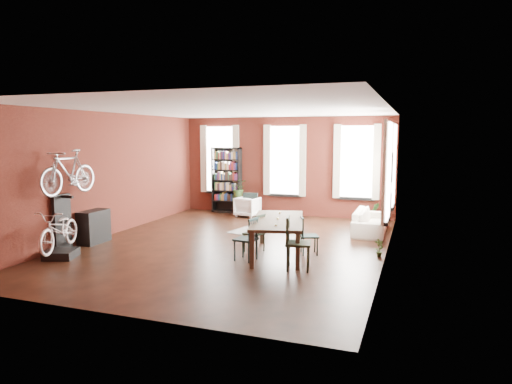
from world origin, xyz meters
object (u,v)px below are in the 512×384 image
at_px(dining_chair_d, 309,236).
at_px(bookshelf, 227,180).
at_px(bike_trainer, 61,254).
at_px(cream_sofa, 371,218).
at_px(dining_chair_b, 254,233).
at_px(plant_stand, 239,206).
at_px(console_table, 94,227).
at_px(bicycle_floor, 59,211).
at_px(dining_table, 278,237).
at_px(dining_chair_c, 298,243).
at_px(dining_chair_a, 246,239).
at_px(white_armchair, 248,206).

distance_m(dining_chair_d, bookshelf, 5.98).
relative_size(bookshelf, bike_trainer, 3.69).
bearing_deg(cream_sofa, dining_chair_b, 142.88).
relative_size(dining_chair_d, bookshelf, 0.37).
bearing_deg(plant_stand, console_table, -109.82).
relative_size(bike_trainer, bicycle_floor, 0.36).
relative_size(bookshelf, bicycle_floor, 1.32).
distance_m(dining_table, dining_chair_b, 0.59).
bearing_deg(dining_chair_c, dining_table, 26.62).
distance_m(dining_chair_a, plant_stand, 5.68).
relative_size(dining_chair_b, bike_trainer, 1.43).
distance_m(dining_chair_d, white_armchair, 4.93).
bearing_deg(console_table, cream_sofa, 29.33).
height_order(plant_stand, bicycle_floor, bicycle_floor).
relative_size(dining_chair_d, bike_trainer, 1.38).
bearing_deg(dining_chair_d, bike_trainer, 90.93).
distance_m(dining_table, white_armchair, 4.85).
height_order(dining_table, plant_stand, dining_table).
bearing_deg(console_table, white_armchair, 64.43).
xyz_separation_m(dining_chair_a, bike_trainer, (-3.79, -1.16, -0.37)).
relative_size(dining_table, dining_chair_b, 2.73).
height_order(dining_chair_b, cream_sofa, dining_chair_b).
distance_m(console_table, plant_stand, 5.31).
xyz_separation_m(cream_sofa, bicycle_floor, (-6.01, -4.85, 0.60)).
distance_m(dining_chair_b, bike_trainer, 4.18).
relative_size(bookshelf, console_table, 2.75).
bearing_deg(cream_sofa, dining_chair_a, 149.50).
bearing_deg(plant_stand, dining_chair_a, -66.77).
relative_size(bookshelf, cream_sofa, 1.06).
bearing_deg(plant_stand, dining_chair_d, -51.73).
distance_m(dining_chair_a, dining_chair_d, 1.47).
xyz_separation_m(dining_chair_c, bicycle_floor, (-5.02, -0.86, 0.48)).
relative_size(dining_table, console_table, 2.91).
bearing_deg(dining_chair_a, dining_chair_b, -164.76).
height_order(cream_sofa, console_table, cream_sofa).
distance_m(dining_chair_a, dining_chair_b, 0.73).
xyz_separation_m(dining_chair_a, cream_sofa, (2.19, 3.72, -0.05)).
bearing_deg(dining_chair_a, bike_trainer, -63.59).
xyz_separation_m(white_armchair, bicycle_floor, (-2.01, -6.01, 0.66)).
distance_m(dining_chair_b, white_armchair, 4.51).
relative_size(dining_chair_c, white_armchair, 1.50).
bearing_deg(cream_sofa, white_armchair, 73.71).
relative_size(dining_chair_a, dining_chair_d, 1.10).
relative_size(dining_table, cream_sofa, 1.12).
xyz_separation_m(dining_chair_d, bike_trainer, (-4.93, -2.10, -0.32)).
bearing_deg(dining_chair_c, cream_sofa, -24.90).
xyz_separation_m(dining_chair_d, white_armchair, (-2.95, 3.95, -0.06)).
height_order(dining_chair_a, bike_trainer, dining_chair_a).
height_order(dining_chair_a, dining_chair_b, dining_chair_a).
bearing_deg(dining_table, console_table, 171.35).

